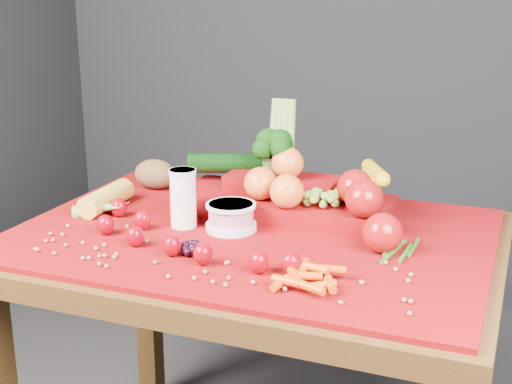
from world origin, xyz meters
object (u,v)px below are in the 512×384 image
(milk_glass, at_px, (183,196))
(produce_mound, at_px, (296,190))
(yogurt_bowl, at_px, (231,216))
(table, at_px, (253,275))

(milk_glass, xyz_separation_m, produce_mound, (0.21, 0.17, -0.01))
(milk_glass, bearing_deg, yogurt_bowl, 8.04)
(milk_glass, xyz_separation_m, yogurt_bowl, (0.11, 0.02, -0.04))
(table, distance_m, milk_glass, 0.24)
(yogurt_bowl, xyz_separation_m, produce_mound, (0.10, 0.16, 0.03))
(table, xyz_separation_m, produce_mound, (0.05, 0.15, 0.17))
(produce_mound, bearing_deg, milk_glass, -140.82)
(milk_glass, height_order, yogurt_bowl, milk_glass)
(milk_glass, bearing_deg, table, 8.82)
(milk_glass, bearing_deg, produce_mound, 39.18)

